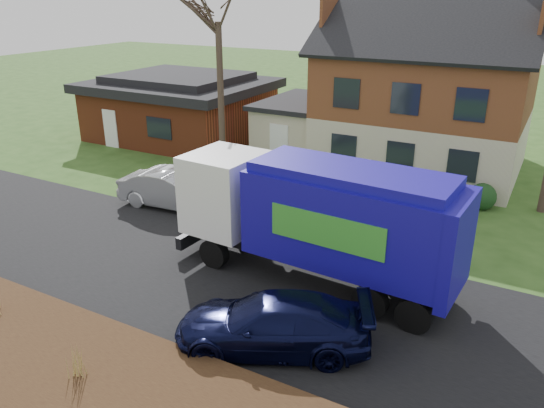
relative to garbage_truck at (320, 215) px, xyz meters
The scene contains 9 objects.
ground 3.33m from the garbage_truck, 150.03° to the right, with size 120.00×120.00×0.00m, color #2B4C19.
road 3.32m from the garbage_truck, 150.03° to the right, with size 80.00×7.00×0.02m, color black.
mulch_verge 7.21m from the garbage_truck, 108.53° to the right, with size 80.00×3.50×0.30m, color black.
main_house 12.80m from the garbage_truck, 93.22° to the left, with size 12.95×8.95×9.26m.
ranch_house 18.42m from the garbage_truck, 140.44° to the left, with size 9.80×8.20×3.70m.
garbage_truck is the anchor object (origin of this frame).
silver_sedan 8.05m from the garbage_truck, 160.79° to the left, with size 1.59×4.56×1.50m, color #B6BABE.
navy_wagon 3.79m from the garbage_truck, 84.16° to the right, with size 1.93×4.75×1.38m, color black.
grass_clump_mid 7.43m from the garbage_truck, 111.92° to the right, with size 0.30×0.25×0.85m.
Camera 1 is at (7.76, -11.67, 8.16)m, focal length 35.00 mm.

